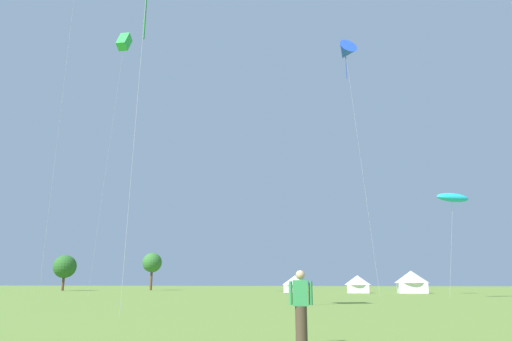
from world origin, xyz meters
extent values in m
cylinder|color=#B2B2B7|center=(-20.33, 34.06, 17.71)|extent=(0.38, 0.78, 35.42)
cylinder|color=#207C31|center=(-3.22, 17.28, 16.39)|extent=(0.09, 0.09, 4.07)
cylinder|color=#B2B2B7|center=(-3.04, 16.70, 9.61)|extent=(0.37, 1.17, 19.22)
cube|color=green|center=(-23.16, 50.07, 35.14)|extent=(1.50, 2.58, 3.01)
cylinder|color=#B2B2B7|center=(-23.59, 48.97, 17.57)|extent=(0.89, 2.22, 35.14)
cone|color=blue|center=(7.88, 46.19, 27.95)|extent=(3.13, 3.30, 2.75)
cylinder|color=#183599|center=(7.88, 46.19, 25.97)|extent=(0.07, 0.07, 2.80)
cylinder|color=#B2B2B7|center=(8.92, 45.43, 13.97)|extent=(2.10, 1.53, 27.95)
ellipsoid|color=#1EB7CC|center=(17.65, 44.54, 9.75)|extent=(4.05, 3.28, 1.31)
cylinder|color=#B2B2B7|center=(16.94, 44.04, 4.87)|extent=(1.46, 1.01, 9.75)
cylinder|color=#473828|center=(6.04, 8.10, 0.45)|extent=(0.28, 0.28, 0.90)
cube|color=#338C4C|center=(6.04, 8.10, 1.20)|extent=(0.37, 0.24, 0.60)
sphere|color=tan|center=(6.04, 8.10, 1.62)|extent=(0.22, 0.22, 0.22)
cylinder|color=#338C4C|center=(5.80, 8.10, 1.20)|extent=(0.09, 0.09, 0.55)
cylinder|color=#338C4C|center=(6.28, 8.10, 1.20)|extent=(0.09, 0.09, 0.55)
cube|color=white|center=(-0.89, 64.73, 0.57)|extent=(3.02, 3.02, 1.13)
cone|color=white|center=(-0.89, 64.73, 1.79)|extent=(3.78, 3.78, 1.32)
cube|color=white|center=(8.11, 64.73, 0.57)|extent=(3.02, 3.02, 1.13)
cone|color=white|center=(8.11, 64.73, 1.79)|extent=(3.77, 3.77, 1.32)
cube|color=white|center=(15.51, 64.73, 0.70)|extent=(3.76, 3.76, 1.41)
cone|color=white|center=(15.51, 64.73, 2.23)|extent=(4.70, 4.70, 1.64)
cylinder|color=brown|center=(-30.83, 80.51, 1.97)|extent=(0.44, 0.44, 3.94)
sphere|color=#33702D|center=(-30.83, 80.51, 5.26)|extent=(3.76, 3.76, 3.76)
cylinder|color=brown|center=(-44.48, 72.60, 1.43)|extent=(0.44, 0.44, 2.86)
sphere|color=#286023|center=(-44.48, 72.60, 4.32)|extent=(4.15, 4.15, 4.15)
camera|label=1|loc=(7.24, -2.96, 1.44)|focal=31.44mm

